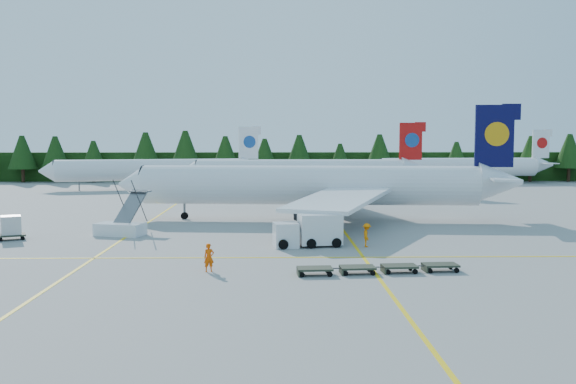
{
  "coord_description": "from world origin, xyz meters",
  "views": [
    {
      "loc": [
        -0.57,
        -53.09,
        8.81
      ],
      "look_at": [
        0.71,
        10.88,
        3.5
      ],
      "focal_mm": 40.0,
      "sensor_mm": 36.0,
      "label": 1
    }
  ],
  "objects_px": {
    "airstairs": "(122,226)",
    "service_truck": "(308,231)",
    "airliner_navy": "(302,186)",
    "airliner_red": "(296,172)"
  },
  "relations": [
    {
      "from": "airliner_red",
      "to": "airstairs",
      "type": "relative_size",
      "value": 6.11
    },
    {
      "from": "service_truck",
      "to": "airstairs",
      "type": "bearing_deg",
      "value": 148.84
    },
    {
      "from": "airliner_navy",
      "to": "airliner_red",
      "type": "relative_size",
      "value": 1.08
    },
    {
      "from": "airstairs",
      "to": "service_truck",
      "type": "bearing_deg",
      "value": -6.38
    },
    {
      "from": "airstairs",
      "to": "airliner_red",
      "type": "bearing_deg",
      "value": 84.44
    },
    {
      "from": "airliner_navy",
      "to": "airliner_red",
      "type": "bearing_deg",
      "value": 94.07
    },
    {
      "from": "airstairs",
      "to": "service_truck",
      "type": "relative_size",
      "value": 1.12
    },
    {
      "from": "airliner_red",
      "to": "service_truck",
      "type": "bearing_deg",
      "value": -91.67
    },
    {
      "from": "airstairs",
      "to": "service_truck",
      "type": "xyz_separation_m",
      "value": [
        16.8,
        -6.74,
        0.48
      ]
    },
    {
      "from": "airliner_navy",
      "to": "airliner_red",
      "type": "height_order",
      "value": "airliner_navy"
    }
  ]
}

